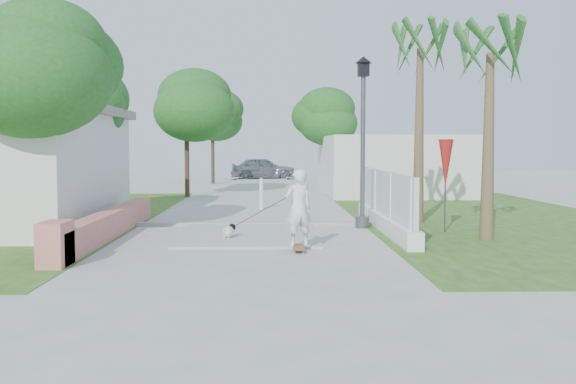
{
  "coord_description": "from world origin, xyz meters",
  "views": [
    {
      "loc": [
        0.48,
        -11.1,
        2.1
      ],
      "look_at": [
        0.89,
        3.24,
        1.1
      ],
      "focal_mm": 40.0,
      "sensor_mm": 36.0,
      "label": 1
    }
  ],
  "objects_px": {
    "patio_umbrella": "(446,164)",
    "street_lamp": "(363,135)",
    "dog": "(229,231)",
    "parked_car": "(263,168)",
    "skateboarder": "(262,212)",
    "bollard": "(261,193)"
  },
  "relations": [
    {
      "from": "skateboarder",
      "to": "parked_car",
      "type": "bearing_deg",
      "value": -107.6
    },
    {
      "from": "skateboarder",
      "to": "patio_umbrella",
      "type": "bearing_deg",
      "value": -174.41
    },
    {
      "from": "bollard",
      "to": "skateboarder",
      "type": "xyz_separation_m",
      "value": [
        0.12,
        -7.47,
        0.13
      ]
    },
    {
      "from": "patio_umbrella",
      "to": "parked_car",
      "type": "distance_m",
      "value": 27.14
    },
    {
      "from": "bollard",
      "to": "parked_car",
      "type": "relative_size",
      "value": 0.26
    },
    {
      "from": "bollard",
      "to": "parked_car",
      "type": "distance_m",
      "value": 21.2
    },
    {
      "from": "bollard",
      "to": "skateboarder",
      "type": "bearing_deg",
      "value": -89.06
    },
    {
      "from": "bollard",
      "to": "patio_umbrella",
      "type": "bearing_deg",
      "value": -50.09
    },
    {
      "from": "street_lamp",
      "to": "skateboarder",
      "type": "height_order",
      "value": "street_lamp"
    },
    {
      "from": "bollard",
      "to": "parked_car",
      "type": "xyz_separation_m",
      "value": [
        -0.16,
        21.2,
        0.14
      ]
    },
    {
      "from": "patio_umbrella",
      "to": "street_lamp",
      "type": "bearing_deg",
      "value": 152.24
    },
    {
      "from": "patio_umbrella",
      "to": "dog",
      "type": "height_order",
      "value": "patio_umbrella"
    },
    {
      "from": "patio_umbrella",
      "to": "skateboarder",
      "type": "xyz_separation_m",
      "value": [
        -4.48,
        -1.97,
        -0.97
      ]
    },
    {
      "from": "street_lamp",
      "to": "parked_car",
      "type": "relative_size",
      "value": 1.04
    },
    {
      "from": "skateboarder",
      "to": "parked_car",
      "type": "distance_m",
      "value": 28.67
    },
    {
      "from": "bollard",
      "to": "dog",
      "type": "height_order",
      "value": "bollard"
    },
    {
      "from": "bollard",
      "to": "patio_umbrella",
      "type": "xyz_separation_m",
      "value": [
        4.6,
        -5.5,
        1.1
      ]
    },
    {
      "from": "skateboarder",
      "to": "bollard",
      "type": "bearing_deg",
      "value": -107.22
    },
    {
      "from": "street_lamp",
      "to": "dog",
      "type": "bearing_deg",
      "value": -147.59
    },
    {
      "from": "street_lamp",
      "to": "skateboarder",
      "type": "relative_size",
      "value": 2.01
    },
    {
      "from": "street_lamp",
      "to": "bollard",
      "type": "relative_size",
      "value": 4.07
    },
    {
      "from": "patio_umbrella",
      "to": "skateboarder",
      "type": "bearing_deg",
      "value": -156.25
    }
  ]
}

